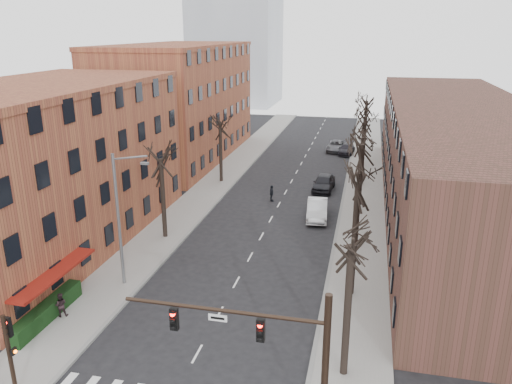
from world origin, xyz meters
The scene contains 24 objects.
sidewalk_left centered at (-8.00, 35.00, 0.07)m, with size 4.00×90.00×0.15m, color gray.
sidewalk_right centered at (8.00, 35.00, 0.07)m, with size 4.00×90.00×0.15m, color gray.
building_left_near centered at (-16.00, 15.00, 6.00)m, with size 12.00×26.00×12.00m, color brown.
building_left_far centered at (-16.00, 44.00, 7.00)m, with size 12.00×28.00×14.00m, color brown.
building_right centered at (16.00, 30.00, 5.00)m, with size 12.00×50.00×10.00m, color #4E2C24.
awning_left centered at (-9.40, 6.00, 0.00)m, with size 1.20×7.00×0.15m, color maroon.
hedge centered at (-9.50, 5.00, 0.65)m, with size 0.80×6.00×1.00m, color black.
tree_right_a centered at (7.60, 4.00, 0.00)m, with size 5.20×5.20×10.00m, color black, non-canonical shape.
tree_right_b centered at (7.60, 12.00, 0.00)m, with size 5.20×5.20×10.80m, color black, non-canonical shape.
tree_right_c centered at (7.60, 20.00, 0.00)m, with size 5.20×5.20×11.60m, color black, non-canonical shape.
tree_right_d centered at (7.60, 28.00, 0.00)m, with size 5.20×5.20×10.00m, color black, non-canonical shape.
tree_right_e centered at (7.60, 36.00, 0.00)m, with size 5.20×5.20×10.80m, color black, non-canonical shape.
tree_right_f centered at (7.60, 44.00, 0.00)m, with size 5.20×5.20×11.60m, color black, non-canonical shape.
tree_left_a centered at (-7.60, 18.00, 0.00)m, with size 5.20×5.20×9.50m, color black, non-canonical shape.
tree_left_b centered at (-7.60, 34.00, 0.00)m, with size 5.20×5.20×9.50m, color black, non-canonical shape.
signal_mast_arm centered at (5.45, -1.00, 4.40)m, with size 8.14×0.30×7.20m.
signal_pole_left centered at (-6.99, -0.95, 2.61)m, with size 0.47×0.44×4.40m.
streetlight centered at (-7.03, 10.00, 5.01)m, with size 2.45×0.22×9.03m.
silver_sedan centered at (4.00, 25.19, 0.84)m, with size 1.77×5.08×1.67m, color silver.
parked_car_near centered at (3.80, 33.53, 0.85)m, with size 2.00×4.98×1.70m, color black.
parked_car_mid centered at (5.30, 50.41, 0.68)m, with size 1.90×4.68×1.36m, color black.
parked_car_far centered at (3.80, 51.91, 0.72)m, with size 2.37×5.15×1.43m, color #56575E.
pedestrian_b centered at (-8.89, 5.48, 0.89)m, with size 0.72×0.56×1.49m, color black.
pedestrian_crossing centered at (-0.89, 28.88, 0.81)m, with size 0.95×0.40×1.63m, color black.
Camera 1 is at (7.95, -17.00, 16.25)m, focal length 35.00 mm.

